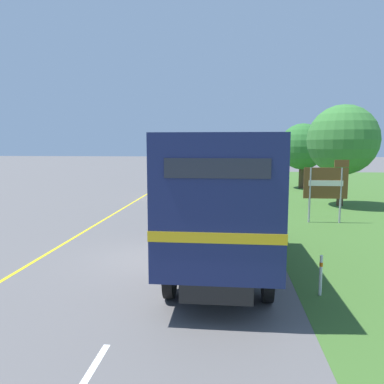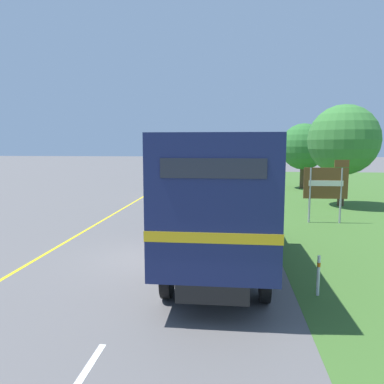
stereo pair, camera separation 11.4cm
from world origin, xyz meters
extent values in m
plane|color=#5B5959|center=(0.00, 0.00, 0.00)|extent=(200.00, 200.00, 0.00)
cube|color=yellow|center=(-3.70, 11.18, 0.00)|extent=(0.12, 54.19, 0.01)
cube|color=white|center=(0.00, 0.34, 0.00)|extent=(0.12, 2.60, 0.01)
cube|color=white|center=(0.00, 6.94, 0.00)|extent=(0.12, 2.60, 0.01)
cube|color=white|center=(0.00, 13.54, 0.00)|extent=(0.12, 2.60, 0.01)
cube|color=white|center=(0.00, 20.14, 0.00)|extent=(0.12, 2.60, 0.01)
cube|color=white|center=(0.00, 26.74, 0.00)|extent=(0.12, 2.60, 0.01)
cylinder|color=black|center=(0.78, 3.58, 0.50)|extent=(0.22, 1.00, 1.00)
cylinder|color=black|center=(2.96, 3.58, 0.50)|extent=(0.22, 1.00, 1.00)
cylinder|color=black|center=(0.78, -2.82, 0.50)|extent=(0.22, 1.00, 1.00)
cylinder|color=black|center=(2.96, -2.82, 0.50)|extent=(0.22, 1.00, 1.00)
cube|color=black|center=(1.87, 0.00, 0.68)|extent=(1.40, 8.53, 0.36)
cube|color=navy|center=(1.87, -1.05, 2.28)|extent=(2.54, 6.43, 2.83)
cube|color=gold|center=(1.87, -1.05, 1.78)|extent=(2.56, 6.45, 0.20)
cube|color=#232833|center=(1.87, -4.27, 3.05)|extent=(1.90, 0.03, 0.36)
cube|color=navy|center=(1.87, 3.21, 1.81)|extent=(2.44, 2.10, 1.90)
cube|color=#283342|center=(1.87, 4.27, 2.05)|extent=(2.16, 0.03, 0.85)
cylinder|color=black|center=(-2.49, 15.27, 0.33)|extent=(0.16, 0.66, 0.66)
cylinder|color=black|center=(-1.01, 15.27, 0.33)|extent=(0.16, 0.66, 0.66)
cylinder|color=black|center=(-2.49, 12.44, 0.33)|extent=(0.16, 0.66, 0.66)
cylinder|color=black|center=(-1.01, 12.44, 0.33)|extent=(0.16, 0.66, 0.66)
cube|color=white|center=(-1.75, 13.85, 0.78)|extent=(1.80, 4.55, 0.90)
cube|color=#282D38|center=(-1.75, 13.67, 1.62)|extent=(1.55, 2.50, 0.77)
cube|color=red|center=(-2.38, 11.57, 0.94)|extent=(0.20, 0.03, 0.14)
cube|color=red|center=(-1.12, 11.57, 0.94)|extent=(0.20, 0.03, 0.14)
cylinder|color=black|center=(1.15, 25.68, 0.33)|extent=(0.16, 0.66, 0.66)
cylinder|color=black|center=(2.63, 25.68, 0.33)|extent=(0.16, 0.66, 0.66)
cylinder|color=black|center=(1.15, 23.26, 0.33)|extent=(0.16, 0.66, 0.66)
cylinder|color=black|center=(2.63, 23.26, 0.33)|extent=(0.16, 0.66, 0.66)
cube|color=gray|center=(1.89, 24.47, 0.81)|extent=(1.80, 3.89, 0.95)
cube|color=#282D38|center=(1.89, 24.31, 1.69)|extent=(1.55, 2.14, 0.81)
cube|color=red|center=(1.26, 22.51, 0.97)|extent=(0.20, 0.03, 0.14)
cube|color=red|center=(2.52, 22.51, 0.97)|extent=(0.20, 0.03, 0.14)
cylinder|color=#9E9EA3|center=(5.68, 6.05, 1.24)|extent=(0.09, 0.09, 2.47)
cylinder|color=#9E9EA3|center=(7.01, 6.05, 1.24)|extent=(0.09, 0.09, 2.47)
cube|color=brown|center=(6.34, 6.05, 1.78)|extent=(1.90, 0.06, 1.38)
cube|color=brown|center=(6.99, 6.05, 2.65)|extent=(0.61, 0.06, 0.32)
cube|color=silver|center=(6.34, 6.02, 1.78)|extent=(1.49, 0.02, 0.25)
cylinder|color=#4C3823|center=(8.40, 10.96, 1.09)|extent=(0.36, 0.36, 2.17)
sphere|color=#387A33|center=(8.40, 10.96, 3.74)|extent=(3.92, 3.92, 3.92)
cylinder|color=#4C3823|center=(7.84, 19.62, 0.94)|extent=(0.42, 0.42, 1.88)
sphere|color=#2D702D|center=(7.84, 19.62, 3.33)|extent=(3.64, 3.64, 3.64)
cylinder|color=white|center=(4.22, -2.36, 0.47)|extent=(0.07, 0.07, 0.95)
cylinder|color=orange|center=(4.22, -2.36, 0.74)|extent=(0.08, 0.08, 0.10)
camera|label=1|loc=(2.09, -10.92, 3.47)|focal=35.00mm
camera|label=2|loc=(2.20, -10.91, 3.47)|focal=35.00mm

